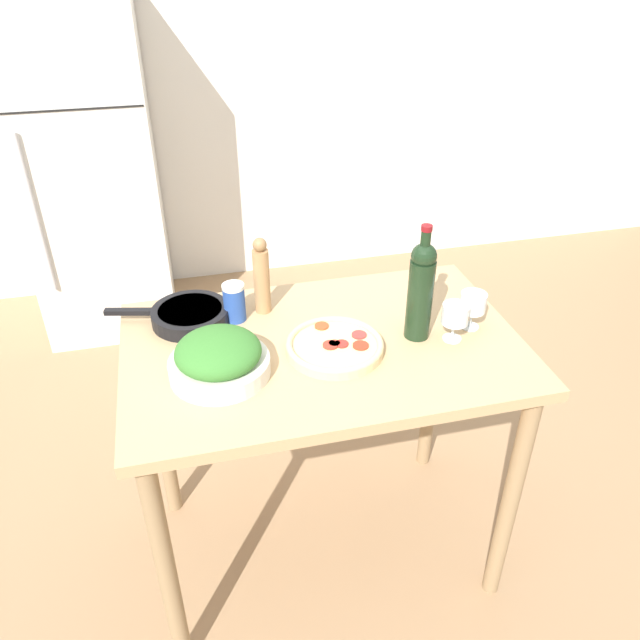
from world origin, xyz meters
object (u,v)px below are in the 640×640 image
(wine_glass_near, at_px, (455,316))
(pepper_mill, at_px, (261,277))
(salt_canister, at_px, (234,302))
(cast_iron_skillet, at_px, (190,315))
(refrigerator, at_px, (89,170))
(wine_glass_far, at_px, (473,304))
(homemade_pizza, at_px, (335,346))
(wine_bottle, at_px, (421,288))
(salad_bowl, at_px, (219,358))

(wine_glass_near, bearing_deg, pepper_mill, 150.49)
(salt_canister, distance_m, cast_iron_skillet, 0.15)
(wine_glass_near, relative_size, cast_iron_skillet, 0.31)
(refrigerator, xyz_separation_m, wine_glass_far, (1.28, -1.94, 0.12))
(pepper_mill, distance_m, salt_canister, 0.12)
(refrigerator, bearing_deg, salt_canister, -71.82)
(refrigerator, bearing_deg, homemade_pizza, -67.13)
(wine_bottle, bearing_deg, salt_canister, 156.91)
(wine_glass_near, relative_size, homemade_pizza, 0.41)
(wine_glass_near, xyz_separation_m, homemade_pizza, (-0.37, 0.03, -0.07))
(refrigerator, distance_m, salt_canister, 1.82)
(wine_bottle, bearing_deg, cast_iron_skillet, 159.81)
(refrigerator, relative_size, salad_bowl, 6.35)
(homemade_pizza, distance_m, cast_iron_skillet, 0.49)
(wine_glass_far, height_order, salt_canister, salt_canister)
(wine_bottle, height_order, wine_glass_near, wine_bottle)
(wine_glass_far, bearing_deg, salad_bowl, -175.93)
(wine_glass_near, bearing_deg, salad_bowl, -179.44)
(salad_bowl, relative_size, salt_canister, 2.24)
(salad_bowl, height_order, homemade_pizza, salad_bowl)
(salt_canister, bearing_deg, wine_bottle, -23.09)
(wine_bottle, xyz_separation_m, cast_iron_skillet, (-0.67, 0.25, -0.14))
(salt_canister, bearing_deg, wine_glass_near, -23.33)
(salad_bowl, relative_size, cast_iron_skillet, 0.73)
(wine_glass_far, height_order, cast_iron_skillet, wine_glass_far)
(cast_iron_skillet, bearing_deg, refrigerator, 103.97)
(wine_bottle, distance_m, wine_glass_near, 0.14)
(salt_canister, bearing_deg, homemade_pizza, -42.95)
(wine_bottle, height_order, wine_glass_far, wine_bottle)
(salt_canister, bearing_deg, cast_iron_skillet, 171.57)
(wine_bottle, distance_m, pepper_mill, 0.51)
(wine_glass_far, relative_size, salt_canister, 0.95)
(homemade_pizza, bearing_deg, refrigerator, 112.87)
(refrigerator, height_order, wine_glass_far, refrigerator)
(wine_glass_far, bearing_deg, cast_iron_skillet, 164.10)
(homemade_pizza, xyz_separation_m, salt_canister, (-0.27, 0.25, 0.05))
(pepper_mill, xyz_separation_m, cast_iron_skillet, (-0.24, -0.01, -0.10))
(wine_glass_near, height_order, salt_canister, salt_canister)
(refrigerator, relative_size, salt_canister, 14.23)
(salad_bowl, bearing_deg, refrigerator, 103.66)
(wine_glass_far, distance_m, salt_canister, 0.75)
(refrigerator, height_order, wine_glass_near, refrigerator)
(refrigerator, distance_m, cast_iron_skillet, 1.75)
(wine_glass_near, bearing_deg, wine_glass_far, 31.00)
(refrigerator, relative_size, wine_glass_near, 14.94)
(wine_glass_near, height_order, homemade_pizza, wine_glass_near)
(wine_bottle, xyz_separation_m, salad_bowl, (-0.61, -0.05, -0.11))
(homemade_pizza, bearing_deg, cast_iron_skillet, 146.68)
(salt_canister, bearing_deg, salad_bowl, -105.84)
(wine_bottle, relative_size, cast_iron_skillet, 0.95)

